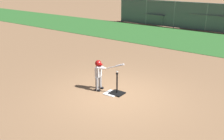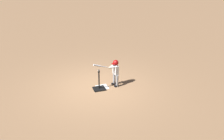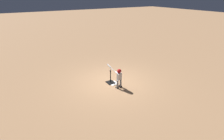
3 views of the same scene
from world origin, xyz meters
TOP-DOWN VIEW (x-y plane):
  - ground_plane at (0.00, 0.00)m, footprint 90.00×90.00m
  - home_plate at (-0.22, 0.05)m, footprint 0.45×0.45m
  - batting_tee at (-0.07, 0.15)m, footprint 0.45×0.40m
  - batter_child at (-0.73, 0.05)m, footprint 1.03×0.38m
  - baseball at (-0.07, 0.15)m, footprint 0.07×0.07m

SIDE VIEW (x-z plane):
  - ground_plane at x=0.00m, z-range 0.00..0.00m
  - home_plate at x=-0.22m, z-range 0.00..0.02m
  - batting_tee at x=-0.07m, z-range -0.27..0.47m
  - batter_child at x=-0.73m, z-range 0.13..1.21m
  - baseball at x=-0.07m, z-range 0.74..0.81m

